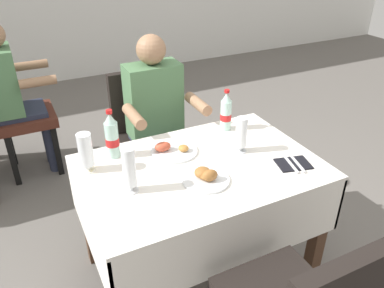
{
  "coord_description": "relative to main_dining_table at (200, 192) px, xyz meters",
  "views": [
    {
      "loc": [
        -0.92,
        -1.4,
        1.84
      ],
      "look_at": [
        -0.14,
        0.19,
        0.83
      ],
      "focal_mm": 35.97,
      "sensor_mm": 36.0,
      "label": 1
    }
  ],
  "objects": [
    {
      "name": "ground_plane",
      "position": [
        0.14,
        -0.09,
        -0.58
      ],
      "size": [
        11.0,
        11.0,
        0.0
      ],
      "primitive_type": "plane",
      "color": "#66605B"
    },
    {
      "name": "main_dining_table",
      "position": [
        0.0,
        0.0,
        0.0
      ],
      "size": [
        1.23,
        0.84,
        0.75
      ],
      "color": "white",
      "rests_on": "ground"
    },
    {
      "name": "chair_far_diner_seat",
      "position": [
        -0.0,
        0.81,
        -0.02
      ],
      "size": [
        0.44,
        0.5,
        0.97
      ],
      "color": "black",
      "rests_on": "ground"
    },
    {
      "name": "seated_diner_far",
      "position": [
        0.04,
        0.7,
        0.13
      ],
      "size": [
        0.5,
        0.46,
        1.26
      ],
      "color": "#282D42",
      "rests_on": "ground"
    },
    {
      "name": "plate_near_camera",
      "position": [
        -0.04,
        -0.13,
        0.19
      ],
      "size": [
        0.23,
        0.23,
        0.07
      ],
      "color": "white",
      "rests_on": "main_dining_table"
    },
    {
      "name": "plate_far_diner",
      "position": [
        -0.08,
        0.19,
        0.19
      ],
      "size": [
        0.26,
        0.26,
        0.06
      ],
      "color": "white",
      "rests_on": "main_dining_table"
    },
    {
      "name": "beer_glass_left",
      "position": [
        -0.53,
        0.22,
        0.28
      ],
      "size": [
        0.07,
        0.07,
        0.21
      ],
      "color": "white",
      "rests_on": "main_dining_table"
    },
    {
      "name": "beer_glass_middle",
      "position": [
        0.27,
        0.03,
        0.28
      ],
      "size": [
        0.07,
        0.07,
        0.21
      ],
      "color": "white",
      "rests_on": "main_dining_table"
    },
    {
      "name": "beer_glass_right",
      "position": [
        -0.39,
        -0.05,
        0.29
      ],
      "size": [
        0.07,
        0.07,
        0.23
      ],
      "color": "white",
      "rests_on": "main_dining_table"
    },
    {
      "name": "cola_bottle_primary",
      "position": [
        -0.38,
        0.3,
        0.29
      ],
      "size": [
        0.07,
        0.07,
        0.27
      ],
      "color": "silver",
      "rests_on": "main_dining_table"
    },
    {
      "name": "cola_bottle_secondary",
      "position": [
        0.33,
        0.3,
        0.28
      ],
      "size": [
        0.07,
        0.07,
        0.26
      ],
      "color": "silver",
      "rests_on": "main_dining_table"
    },
    {
      "name": "napkin_cutlery_set",
      "position": [
        0.44,
        -0.2,
        0.17
      ],
      "size": [
        0.2,
        0.2,
        0.01
      ],
      "color": "black",
      "rests_on": "main_dining_table"
    },
    {
      "name": "background_chair_right",
      "position": [
        -0.84,
        1.62,
        -0.02
      ],
      "size": [
        0.5,
        0.44,
        0.97
      ],
      "color": "#4C2319",
      "rests_on": "ground"
    },
    {
      "name": "background_patron",
      "position": [
        -0.79,
        1.62,
        0.13
      ],
      "size": [
        0.46,
        0.5,
        1.26
      ],
      "color": "#282D42",
      "rests_on": "ground"
    }
  ]
}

